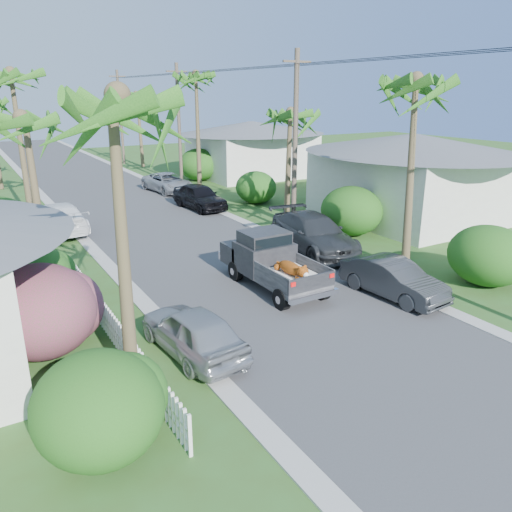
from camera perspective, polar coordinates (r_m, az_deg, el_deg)
ground at (r=13.98m, az=16.28°, el=-12.88°), size 120.00×120.00×0.00m
road at (r=34.82m, az=-15.07°, el=6.03°), size 8.00×100.00×0.02m
curb_left at (r=33.95m, az=-22.06°, el=5.04°), size 0.60×100.00×0.06m
curb_right at (r=36.19m, az=-8.51°, el=6.94°), size 0.60×100.00×0.06m
pickup_truck at (r=18.87m, az=1.42°, el=-0.39°), size 1.98×5.12×2.06m
parked_car_rn at (r=18.52m, az=15.41°, el=-2.56°), size 1.75×4.18×1.34m
parked_car_rm at (r=23.10m, az=6.59°, el=2.55°), size 3.05×5.96×1.65m
parked_car_rf at (r=31.59m, az=-6.47°, el=6.75°), size 2.18×4.69×1.56m
parked_car_rd at (r=37.41m, az=-10.04°, el=8.24°), size 2.78×5.07×1.35m
parked_car_ln at (r=14.19m, az=-7.23°, el=-8.55°), size 1.98×4.17×1.38m
parked_car_lf at (r=28.01m, az=-21.60°, el=4.06°), size 2.36×5.40×1.54m
palm_l_a at (r=11.24m, az=-16.43°, el=16.93°), size 4.40×4.40×8.20m
palm_l_b at (r=20.01m, az=-24.91°, el=14.07°), size 4.40×4.40×7.40m
palm_l_c at (r=30.03m, az=-26.25°, el=18.20°), size 4.40×4.40×9.20m
palm_r_a at (r=20.75m, az=18.21°, el=18.47°), size 4.40×4.40×8.70m
palm_r_b at (r=27.77m, az=3.84°, el=16.01°), size 4.40×4.40×7.20m
palm_r_c at (r=37.18m, az=-6.89°, el=19.84°), size 4.40×4.40×9.40m
palm_r_d at (r=50.34m, az=-13.40°, el=17.52°), size 4.40×4.40×8.00m
shrub_l_a at (r=10.81m, az=-17.56°, el=-16.19°), size 2.60×2.86×2.20m
shrub_l_b at (r=15.07m, az=-23.40°, el=-5.79°), size 3.00×3.30×2.60m
shrub_l_c at (r=18.94m, az=-23.88°, el=-1.99°), size 2.40×2.64×2.00m
shrub_r_a at (r=20.81m, az=25.02°, el=0.05°), size 2.80×3.08×2.30m
shrub_r_b at (r=26.01m, az=10.84°, el=5.10°), size 3.00×3.30×2.50m
shrub_r_c at (r=33.00m, az=-0.01°, el=7.85°), size 2.60×2.86×2.10m
shrub_r_d at (r=41.95m, az=-6.55°, el=10.34°), size 3.20×3.52×2.60m
picket_fence at (r=15.21m, az=-16.00°, el=-8.02°), size 0.10×11.00×1.00m
house_right_near at (r=30.13m, az=17.21°, el=8.28°), size 8.00×9.00×4.80m
house_right_far at (r=44.13m, az=-0.55°, el=11.93°), size 9.00×8.00×4.60m
utility_pole_b at (r=25.66m, az=4.49°, el=12.78°), size 1.60×0.26×9.00m
utility_pole_c at (r=38.84m, az=-8.78°, el=14.51°), size 1.60×0.26×9.00m
utility_pole_d at (r=53.00m, az=-15.22°, el=15.08°), size 1.60×0.26×9.00m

